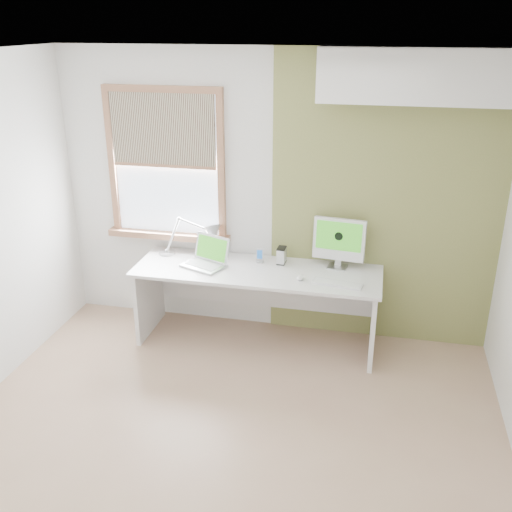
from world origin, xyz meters
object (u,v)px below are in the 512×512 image
(desk_lamp, at_px, (204,236))
(imac, at_px, (339,240))
(desk, at_px, (258,287))
(laptop, at_px, (207,258))
(external_drive, at_px, (282,255))

(desk_lamp, xyz_separation_m, imac, (1.25, -0.02, 0.06))
(desk, bearing_deg, laptop, -173.90)
(desk, bearing_deg, external_drive, 35.56)
(desk_lamp, xyz_separation_m, laptop, (0.09, -0.23, -0.13))
(external_drive, height_order, imac, imac)
(desk, height_order, desk_lamp, desk_lamp)
(desk, xyz_separation_m, external_drive, (0.19, 0.13, 0.27))
(desk, height_order, external_drive, external_drive)
(desk, relative_size, laptop, 4.86)
(imac, bearing_deg, external_drive, -176.93)
(desk, xyz_separation_m, desk_lamp, (-0.56, 0.18, 0.39))
(desk_lamp, height_order, external_drive, desk_lamp)
(imac, bearing_deg, desk, -167.01)
(desk, bearing_deg, desk_lamp, 162.18)
(desk_lamp, bearing_deg, imac, -0.83)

